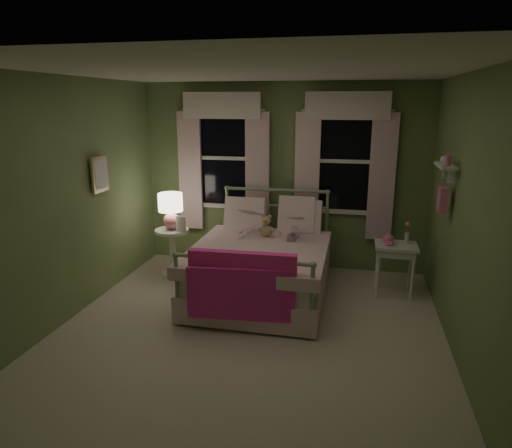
% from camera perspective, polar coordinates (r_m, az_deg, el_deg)
% --- Properties ---
extents(room_shell, '(4.20, 4.20, 4.20)m').
position_cam_1_polar(room_shell, '(4.46, -0.94, 1.72)').
color(room_shell, beige).
rests_on(room_shell, ground).
extents(bed, '(1.58, 2.04, 1.18)m').
position_cam_1_polar(bed, '(5.62, 0.80, -5.28)').
color(bed, white).
rests_on(bed, ground).
extents(pink_throw, '(1.10, 0.21, 0.71)m').
position_cam_1_polar(pink_throw, '(4.62, -1.83, -6.82)').
color(pink_throw, '#FF319D').
rests_on(pink_throw, bed).
extents(child_left, '(0.26, 0.19, 0.68)m').
position_cam_1_polar(child_left, '(5.93, -1.04, 1.17)').
color(child_left, '#F7D1DD').
rests_on(child_left, bed).
extents(child_right, '(0.34, 0.28, 0.64)m').
position_cam_1_polar(child_right, '(5.83, 4.32, 0.69)').
color(child_right, '#F7D1DD').
rests_on(child_right, bed).
extents(book_left, '(0.22, 0.17, 0.26)m').
position_cam_1_polar(book_left, '(5.68, -1.63, 1.12)').
color(book_left, beige).
rests_on(book_left, child_left).
extents(book_right, '(0.20, 0.12, 0.26)m').
position_cam_1_polar(book_right, '(5.59, 3.96, 0.40)').
color(book_right, beige).
rests_on(book_right, child_right).
extents(teddy_bear, '(0.22, 0.17, 0.29)m').
position_cam_1_polar(teddy_bear, '(5.75, 1.31, -0.46)').
color(teddy_bear, tan).
rests_on(teddy_bear, bed).
extents(nightstand_left, '(0.46, 0.46, 0.65)m').
position_cam_1_polar(nightstand_left, '(6.36, -10.39, -2.68)').
color(nightstand_left, white).
rests_on(nightstand_left, ground).
extents(table_lamp, '(0.33, 0.33, 0.49)m').
position_cam_1_polar(table_lamp, '(6.22, -10.62, 2.02)').
color(table_lamp, '#DF8484').
rests_on(table_lamp, nightstand_left).
extents(book_nightstand, '(0.22, 0.26, 0.02)m').
position_cam_1_polar(book_nightstand, '(6.19, -9.93, -0.86)').
color(book_nightstand, beige).
rests_on(book_nightstand, nightstand_left).
extents(nightstand_right, '(0.50, 0.40, 0.64)m').
position_cam_1_polar(nightstand_right, '(5.84, 17.06, -3.38)').
color(nightstand_right, white).
rests_on(nightstand_right, ground).
extents(pink_toy, '(0.14, 0.20, 0.14)m').
position_cam_1_polar(pink_toy, '(5.78, 16.20, -1.85)').
color(pink_toy, pink).
rests_on(pink_toy, nightstand_right).
extents(bud_vase, '(0.06, 0.06, 0.28)m').
position_cam_1_polar(bud_vase, '(5.83, 18.38, -1.05)').
color(bud_vase, white).
rests_on(bud_vase, nightstand_right).
extents(window_left, '(1.34, 0.13, 1.96)m').
position_cam_1_polar(window_left, '(6.56, -4.12, 8.81)').
color(window_left, black).
rests_on(window_left, room_shell).
extents(window_right, '(1.34, 0.13, 1.96)m').
position_cam_1_polar(window_right, '(6.30, 11.05, 8.32)').
color(window_right, black).
rests_on(window_right, room_shell).
extents(wall_shelf, '(0.15, 0.50, 0.60)m').
position_cam_1_polar(wall_shelf, '(5.07, 22.47, 4.77)').
color(wall_shelf, white).
rests_on(wall_shelf, room_shell).
extents(framed_picture, '(0.03, 0.32, 0.42)m').
position_cam_1_polar(framed_picture, '(5.72, -18.94, 5.89)').
color(framed_picture, beige).
rests_on(framed_picture, room_shell).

